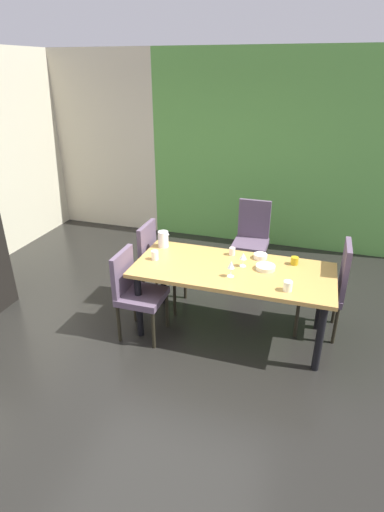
% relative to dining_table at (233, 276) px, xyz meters
% --- Properties ---
extents(ground_plane, '(6.01, 6.27, 0.02)m').
position_rel_dining_table_xyz_m(ground_plane, '(-0.70, -0.55, -0.69)').
color(ground_plane, black).
extents(back_panel_interior, '(1.86, 0.10, 2.84)m').
position_rel_dining_table_xyz_m(back_panel_interior, '(-2.77, 2.54, 0.75)').
color(back_panel_interior, beige).
rests_on(back_panel_interior, ground_plane).
extents(garden_window_panel, '(4.15, 0.10, 2.84)m').
position_rel_dining_table_xyz_m(garden_window_panel, '(0.23, 2.54, 0.75)').
color(garden_window_panel, '#579743').
rests_on(garden_window_panel, ground_plane).
extents(dining_table, '(1.98, 0.88, 0.76)m').
position_rel_dining_table_xyz_m(dining_table, '(0.00, 0.00, 0.00)').
color(dining_table, '#B78A45').
rests_on(dining_table, ground_plane).
extents(chair_left_far, '(0.45, 0.44, 0.99)m').
position_rel_dining_table_xyz_m(chair_left_far, '(-0.94, 0.31, -0.13)').
color(chair_left_far, '#544557').
rests_on(chair_left_far, ground_plane).
extents(chair_left_near, '(0.45, 0.44, 0.93)m').
position_rel_dining_table_xyz_m(chair_left_near, '(-0.94, -0.31, -0.15)').
color(chair_left_near, '#544557').
rests_on(chair_left_near, ground_plane).
extents(chair_right_far, '(0.44, 0.44, 1.03)m').
position_rel_dining_table_xyz_m(chair_right_far, '(0.95, 0.31, -0.11)').
color(chair_right_far, '#544557').
rests_on(chair_right_far, ground_plane).
extents(chair_head_far, '(0.44, 0.44, 1.01)m').
position_rel_dining_table_xyz_m(chair_head_far, '(-0.04, 1.40, -0.12)').
color(chair_head_far, '#544557').
rests_on(chair_head_far, ground_plane).
extents(wine_glass_front, '(0.07, 0.07, 0.16)m').
position_rel_dining_table_xyz_m(wine_glass_front, '(0.01, -0.17, 0.20)').
color(wine_glass_front, silver).
rests_on(wine_glass_front, dining_table).
extents(wine_glass_east, '(0.07, 0.07, 0.15)m').
position_rel_dining_table_xyz_m(wine_glass_east, '(0.08, 0.08, 0.19)').
color(wine_glass_east, silver).
rests_on(wine_glass_east, dining_table).
extents(serving_bowl_left, '(0.19, 0.19, 0.04)m').
position_rel_dining_table_xyz_m(serving_bowl_left, '(0.31, 0.08, 0.10)').
color(serving_bowl_left, beige).
rests_on(serving_bowl_left, dining_table).
extents(serving_bowl_rear, '(0.14, 0.14, 0.05)m').
position_rel_dining_table_xyz_m(serving_bowl_rear, '(0.22, 0.31, 0.11)').
color(serving_bowl_rear, silver).
rests_on(serving_bowl_rear, dining_table).
extents(cup_south, '(0.07, 0.07, 0.10)m').
position_rel_dining_table_xyz_m(cup_south, '(-0.82, -0.04, 0.13)').
color(cup_south, white).
rests_on(cup_south, dining_table).
extents(cup_corner, '(0.08, 0.08, 0.09)m').
position_rel_dining_table_xyz_m(cup_corner, '(0.56, -0.28, 0.13)').
color(cup_corner, white).
rests_on(cup_corner, dining_table).
extents(cup_west, '(0.06, 0.06, 0.08)m').
position_rel_dining_table_xyz_m(cup_west, '(-0.08, 0.31, 0.12)').
color(cup_west, silver).
rests_on(cup_west, dining_table).
extents(cup_north, '(0.08, 0.08, 0.08)m').
position_rel_dining_table_xyz_m(cup_north, '(0.57, 0.28, 0.12)').
color(cup_north, '#B79518').
rests_on(cup_north, dining_table).
extents(pitcher_near_window, '(0.13, 0.11, 0.18)m').
position_rel_dining_table_xyz_m(pitcher_near_window, '(-0.85, 0.29, 0.18)').
color(pitcher_near_window, white).
rests_on(pitcher_near_window, dining_table).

